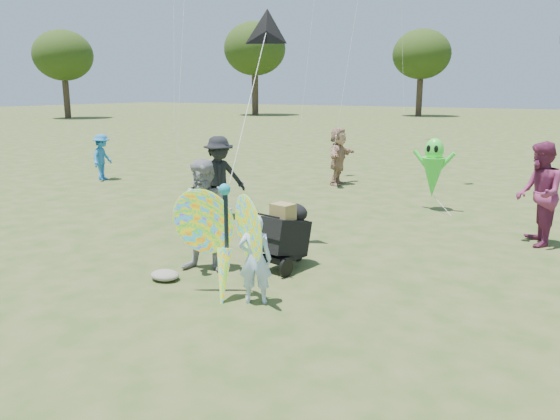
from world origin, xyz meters
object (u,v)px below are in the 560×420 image
(child_girl, at_px, (255,259))
(crowd_i, at_px, (102,157))
(crowd_b, at_px, (219,177))
(crowd_d, at_px, (338,156))
(adult_man, at_px, (206,216))
(crowd_e, at_px, (539,194))
(jogging_stroller, at_px, (286,231))
(butterfly_kite, at_px, (225,241))
(alien_kite, at_px, (433,170))

(child_girl, relative_size, crowd_i, 0.85)
(crowd_b, xyz_separation_m, crowd_d, (0.39, 5.36, -0.05))
(adult_man, distance_m, crowd_i, 10.06)
(child_girl, distance_m, adult_man, 1.59)
(crowd_e, relative_size, jogging_stroller, 1.78)
(butterfly_kite, xyz_separation_m, alien_kite, (0.79, 7.16, 0.13))
(crowd_d, relative_size, crowd_e, 0.90)
(child_girl, relative_size, alien_kite, 0.71)
(adult_man, relative_size, butterfly_kite, 0.99)
(adult_man, xyz_separation_m, crowd_b, (-2.12, 3.07, 0.02))
(crowd_b, distance_m, butterfly_kite, 4.93)
(crowd_e, xyz_separation_m, crowd_i, (-12.83, 0.89, -0.24))
(crowd_b, distance_m, crowd_e, 6.54)
(adult_man, distance_m, butterfly_kite, 1.24)
(jogging_stroller, bearing_deg, butterfly_kite, -81.01)
(crowd_i, distance_m, alien_kite, 10.36)
(crowd_i, relative_size, butterfly_kite, 0.80)
(crowd_b, bearing_deg, crowd_e, -45.70)
(child_girl, relative_size, jogging_stroller, 1.13)
(crowd_d, height_order, butterfly_kite, crowd_d)
(alien_kite, bearing_deg, adult_man, -105.37)
(crowd_e, bearing_deg, crowd_i, -111.61)
(child_girl, xyz_separation_m, adult_man, (-1.40, 0.69, 0.29))
(adult_man, distance_m, jogging_stroller, 1.31)
(butterfly_kite, bearing_deg, child_girl, 12.10)
(crowd_i, relative_size, jogging_stroller, 1.34)
(crowd_b, bearing_deg, child_girl, -104.56)
(child_girl, distance_m, crowd_i, 11.61)
(crowd_e, distance_m, jogging_stroller, 4.90)
(crowd_e, height_order, alien_kite, crowd_e)
(jogging_stroller, bearing_deg, alien_kite, 92.03)
(crowd_i, bearing_deg, alien_kite, -103.65)
(butterfly_kite, bearing_deg, crowd_d, 106.22)
(child_girl, bearing_deg, crowd_d, -98.53)
(crowd_d, distance_m, crowd_i, 7.51)
(crowd_i, xyz_separation_m, jogging_stroller, (9.53, -4.49, -0.12))
(adult_man, height_order, crowd_i, adult_man)
(crowd_e, distance_m, butterfly_kite, 6.18)
(adult_man, bearing_deg, child_girl, -44.19)
(child_girl, distance_m, crowd_d, 9.65)
(jogging_stroller, bearing_deg, crowd_i, 164.67)
(jogging_stroller, bearing_deg, child_girl, -64.73)
(child_girl, relative_size, butterfly_kite, 0.68)
(adult_man, bearing_deg, crowd_i, 130.25)
(child_girl, height_order, crowd_d, crowd_d)
(crowd_b, xyz_separation_m, jogging_stroller, (3.10, -2.26, -0.31))
(adult_man, xyz_separation_m, jogging_stroller, (0.98, 0.82, -0.29))
(crowd_i, height_order, butterfly_kite, butterfly_kite)
(crowd_d, relative_size, crowd_i, 1.19)
(crowd_i, distance_m, butterfly_kite, 11.29)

